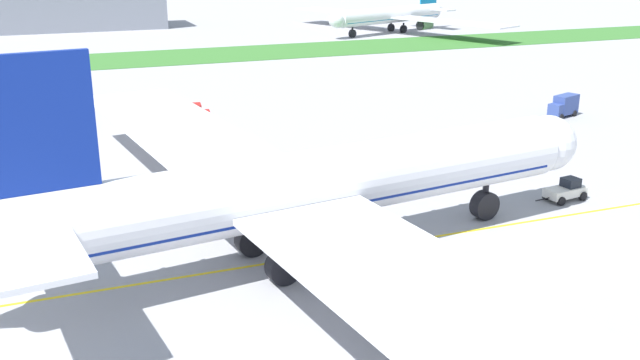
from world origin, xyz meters
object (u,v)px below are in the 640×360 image
(ground_crew_wingwalker_port, at_px, (289,254))
(parked_airliner_far_outer, at_px, (392,15))
(service_truck_catering_van, at_px, (564,106))
(airliner_foreground, at_px, (300,189))
(pushback_tug, at_px, (566,190))
(service_truck_baggage_loader, at_px, (192,115))

(ground_crew_wingwalker_port, xyz_separation_m, parked_airliner_far_outer, (78.61, 138.57, 4.05))
(ground_crew_wingwalker_port, height_order, service_truck_catering_van, service_truck_catering_van)
(airliner_foreground, bearing_deg, service_truck_catering_van, 32.27)
(pushback_tug, height_order, ground_crew_wingwalker_port, pushback_tug)
(airliner_foreground, bearing_deg, service_truck_baggage_loader, 88.87)
(airliner_foreground, xyz_separation_m, service_truck_baggage_loader, (0.95, 48.42, -4.56))
(airliner_foreground, height_order, ground_crew_wingwalker_port, airliner_foreground)
(airliner_foreground, distance_m, parked_airliner_far_outer, 158.43)
(service_truck_catering_van, bearing_deg, parked_airliner_far_outer, 77.30)
(airliner_foreground, bearing_deg, ground_crew_wingwalker_port, -161.79)
(ground_crew_wingwalker_port, height_order, parked_airliner_far_outer, parked_airliner_far_outer)
(airliner_foreground, height_order, service_truck_baggage_loader, airliner_foreground)
(parked_airliner_far_outer, bearing_deg, service_truck_baggage_loader, -130.44)
(service_truck_catering_van, bearing_deg, service_truck_baggage_loader, 164.91)
(airliner_foreground, height_order, pushback_tug, airliner_foreground)
(service_truck_baggage_loader, bearing_deg, service_truck_catering_van, -15.09)
(pushback_tug, height_order, service_truck_baggage_loader, service_truck_baggage_loader)
(parked_airliner_far_outer, bearing_deg, airliner_foreground, -119.27)
(ground_crew_wingwalker_port, bearing_deg, airliner_foreground, 18.21)
(service_truck_catering_van, distance_m, parked_airliner_far_outer, 106.75)
(airliner_foreground, xyz_separation_m, ground_crew_wingwalker_port, (-1.14, -0.37, -5.30))
(ground_crew_wingwalker_port, relative_size, parked_airliner_far_outer, 0.02)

